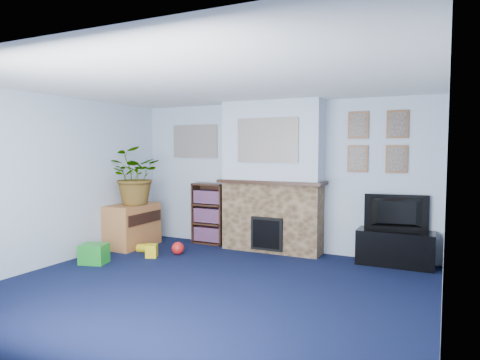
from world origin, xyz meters
The scene contains 26 objects.
floor centered at (0.00, 0.00, 0.00)m, with size 5.00×4.50×0.01m, color black.
ceiling centered at (0.00, 0.00, 2.40)m, with size 5.00×4.50×0.01m, color white.
wall_back centered at (0.00, 2.25, 1.20)m, with size 5.00×0.04×2.40m, color #AFBED3.
wall_front centered at (0.00, -2.25, 1.20)m, with size 5.00×0.04×2.40m, color #AFBED3.
wall_left centered at (-2.50, 0.00, 1.20)m, with size 0.04×4.50×2.40m, color #AFBED3.
wall_right centered at (2.50, 0.00, 1.20)m, with size 0.04×4.50×2.40m, color #AFBED3.
chimney_breast centered at (0.00, 2.05, 1.18)m, with size 1.72×0.50×2.40m.
collage_main centered at (0.00, 1.84, 1.78)m, with size 1.00×0.03×0.68m, color gray.
collage_left centered at (-1.55, 2.23, 1.78)m, with size 0.90×0.03×0.58m, color gray.
portrait_tl centered at (1.30, 2.23, 2.00)m, with size 0.30×0.03×0.40m, color brown.
portrait_tr centered at (1.85, 2.23, 2.00)m, with size 0.30×0.03×0.40m, color brown.
portrait_bl centered at (1.30, 2.23, 1.50)m, with size 0.30×0.03×0.40m, color brown.
portrait_br centered at (1.85, 2.23, 1.50)m, with size 0.30×0.03×0.40m, color brown.
tv_stand centered at (1.88, 2.03, 0.23)m, with size 1.04×0.44×0.49m, color black.
television centered at (1.88, 2.05, 0.75)m, with size 0.88×0.11×0.50m, color black.
bookshelf centered at (-1.19, 2.11, 0.50)m, with size 0.58×0.28×1.05m.
sideboard centered at (-2.24, 1.33, 0.35)m, with size 0.51×0.92×0.72m, color #AC6A37.
potted_plant centered at (-2.19, 1.28, 1.20)m, with size 0.87×0.76×0.97m, color #26661E.
mantel_clock centered at (-0.10, 2.00, 1.22)m, with size 0.11×0.07×0.16m, color gold.
mantel_candle centered at (0.33, 2.00, 1.23)m, with size 0.04×0.04×0.14m, color #B2BFC6.
mantel_teddy centered at (-0.60, 2.00, 1.22)m, with size 0.14×0.14×0.14m, color gray.
mantel_can centered at (0.71, 2.00, 1.21)m, with size 0.06×0.06×0.13m, color yellow.
green_crate centered at (-2.03, 0.23, 0.14)m, with size 0.36×0.29×0.29m, color #198C26.
toy_ball centered at (-1.24, 1.20, 0.09)m, with size 0.20×0.20×0.20m, color red.
toy_block centered at (-1.50, 0.88, 0.11)m, with size 0.16×0.16×0.20m, color yellow.
toy_tube centered at (-1.78, 1.10, 0.07)m, with size 0.14×0.14×0.29m, color yellow.
Camera 1 is at (2.50, -4.29, 1.65)m, focal length 32.00 mm.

